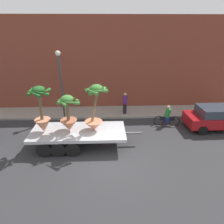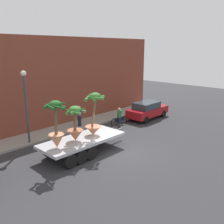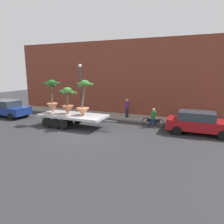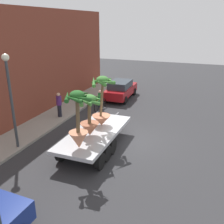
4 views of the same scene
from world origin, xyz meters
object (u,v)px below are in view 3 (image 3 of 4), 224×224
(potted_palm_rear, at_px, (52,98))
(potted_palm_front, at_px, (68,102))
(potted_palm_middle, at_px, (83,100))
(street_lamp, at_px, (80,83))
(trailing_car, at_px, (7,108))
(parked_car, at_px, (199,123))
(cyclist, at_px, (153,119))
(flatbed_trailer, at_px, (70,117))
(pedestrian_near_gate, at_px, (127,108))

(potted_palm_rear, bearing_deg, potted_palm_front, 5.16)
(potted_palm_middle, distance_m, street_lamp, 4.67)
(potted_palm_front, relative_size, trailing_car, 0.47)
(potted_palm_front, bearing_deg, parked_car, 9.98)
(cyclist, relative_size, trailing_car, 0.40)
(cyclist, height_order, parked_car, parked_car)
(trailing_car, relative_size, street_lamp, 0.94)
(flatbed_trailer, xyz_separation_m, potted_palm_front, (-0.21, 0.05, 1.19))
(potted_palm_rear, xyz_separation_m, street_lamp, (0.32, 3.86, 1.06))
(cyclist, height_order, pedestrian_near_gate, pedestrian_near_gate)
(potted_palm_middle, xyz_separation_m, street_lamp, (-2.55, 3.76, 1.08))
(trailing_car, bearing_deg, street_lamp, 26.97)
(flatbed_trailer, relative_size, potted_palm_front, 3.01)
(flatbed_trailer, relative_size, parked_car, 1.46)
(potted_palm_rear, height_order, potted_palm_middle, potted_palm_middle)
(pedestrian_near_gate, bearing_deg, flatbed_trailer, -129.20)
(trailing_car, bearing_deg, potted_palm_front, -4.07)
(flatbed_trailer, xyz_separation_m, trailing_car, (-7.60, 0.58, 0.08))
(potted_palm_middle, bearing_deg, potted_palm_front, 178.87)
(potted_palm_rear, relative_size, pedestrian_near_gate, 1.57)
(potted_palm_front, xyz_separation_m, trailing_car, (-7.38, 0.53, -1.11))
(parked_car, distance_m, pedestrian_near_gate, 6.52)
(potted_palm_rear, distance_m, street_lamp, 4.01)
(potted_palm_middle, distance_m, trailing_car, 8.96)
(cyclist, distance_m, trailing_car, 13.86)
(flatbed_trailer, distance_m, potted_palm_front, 1.21)
(cyclist, xyz_separation_m, trailing_car, (-13.75, -1.71, 0.16))
(pedestrian_near_gate, bearing_deg, potted_palm_middle, -117.23)
(potted_palm_middle, relative_size, potted_palm_front, 1.28)
(flatbed_trailer, bearing_deg, potted_palm_rear, -177.30)
(potted_palm_front, bearing_deg, potted_palm_middle, -1.13)
(flatbed_trailer, relative_size, cyclist, 3.48)
(potted_palm_rear, xyz_separation_m, trailing_car, (-5.97, 0.65, -1.35))
(potted_palm_rear, bearing_deg, cyclist, 16.88)
(potted_palm_middle, bearing_deg, flatbed_trailer, -179.00)
(street_lamp, bearing_deg, cyclist, -11.36)
(potted_palm_middle, height_order, parked_car, potted_palm_middle)
(pedestrian_near_gate, bearing_deg, street_lamp, -175.91)
(flatbed_trailer, height_order, pedestrian_near_gate, pedestrian_near_gate)
(potted_palm_front, bearing_deg, flatbed_trailer, -13.32)
(flatbed_trailer, distance_m, street_lamp, 4.70)
(potted_palm_middle, relative_size, parked_car, 0.62)
(flatbed_trailer, xyz_separation_m, street_lamp, (-1.30, 3.78, 2.48))
(cyclist, bearing_deg, trailing_car, -172.92)
(potted_palm_middle, bearing_deg, potted_palm_rear, -178.04)
(potted_palm_rear, bearing_deg, street_lamp, 85.19)
(potted_palm_rear, height_order, cyclist, potted_palm_rear)
(cyclist, distance_m, street_lamp, 8.02)
(potted_palm_rear, relative_size, trailing_car, 0.59)
(potted_palm_front, height_order, cyclist, potted_palm_front)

